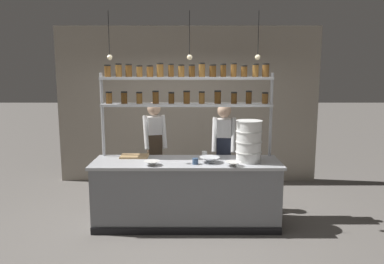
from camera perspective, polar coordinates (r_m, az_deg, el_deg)
The scene contains 14 objects.
ground_plane at distance 5.50m, azimuth -0.89°, elevation -13.79°, with size 40.00×40.00×0.00m, color slate.
back_wall at distance 7.25m, azimuth -0.68°, elevation 4.08°, with size 5.00×0.12×2.98m, color #9E9384.
prep_counter at distance 5.33m, azimuth -0.90°, elevation -9.25°, with size 2.60×0.76×0.92m.
spice_shelf_unit at distance 5.39m, azimuth -0.86°, elevation 6.09°, with size 2.49×0.28×2.27m.
chef_left at distance 6.05m, azimuth -5.79°, elevation -2.13°, with size 0.41×0.34×1.67m.
chef_center at distance 5.83m, azimuth 4.80°, elevation -2.62°, with size 0.39×0.31×1.66m.
container_stack at distance 5.17m, azimuth 8.57°, elevation -1.39°, with size 0.36×0.36×0.57m.
cutting_board at distance 5.50m, azimuth -8.82°, elevation -3.66°, with size 0.40×0.26×0.02m.
prep_bowl_near_left at distance 5.00m, azimuth -6.19°, elevation -4.75°, with size 0.22×0.22×0.06m.
prep_bowl_center_front at distance 4.96m, azimuth 6.22°, elevation -4.86°, with size 0.22×0.22×0.06m.
prep_bowl_center_back at distance 5.12m, azimuth 2.64°, elevation -4.25°, with size 0.28×0.28×0.08m.
serving_cup_front at distance 5.02m, azimuth 0.44°, elevation -4.47°, with size 0.08×0.08×0.08m.
serving_cup_by_board at distance 5.42m, azimuth 1.84°, elevation -3.42°, with size 0.08×0.08×0.09m.
pendant_light_row at distance 5.06m, azimuth -1.05°, elevation 11.65°, with size 2.04×0.07×0.63m.
Camera 1 is at (0.08, -5.05, 2.17)m, focal length 35.00 mm.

